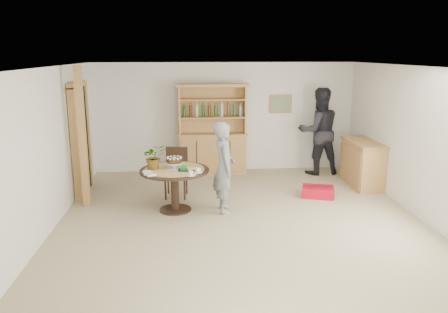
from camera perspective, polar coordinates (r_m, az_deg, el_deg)
ground at (r=7.09m, az=2.49°, el=-9.10°), size 7.00×7.00×0.00m
room_shell at (r=6.63m, az=2.66°, el=4.96°), size 6.04×7.04×2.52m
doorway at (r=8.89m, az=-18.27°, el=2.34°), size 0.13×1.10×2.18m
pine_post at (r=8.05m, az=-18.00°, el=2.29°), size 0.12×0.12×2.50m
hutch at (r=9.96m, az=-1.50°, el=1.70°), size 1.62×0.54×2.04m
sideboard at (r=9.48m, az=17.62°, el=-0.87°), size 0.54×1.26×0.94m
dining_table at (r=7.62m, az=-6.46°, el=-2.74°), size 1.20×1.20×0.76m
dining_chair at (r=8.43m, az=-6.24°, el=-1.62°), size 0.46×0.46×0.95m
birthday_cake at (r=7.59m, az=-6.50°, el=-0.61°), size 0.30×0.30×0.20m
flower_vase at (r=7.59m, az=-9.16°, el=-0.02°), size 0.47×0.44×0.42m
gift_tray at (r=7.44m, az=-4.87°, el=-1.63°), size 0.30×0.20×0.08m
coffee_cup_a at (r=7.29m, az=-3.41°, el=-1.83°), size 0.15×0.15×0.09m
coffee_cup_b at (r=7.13m, az=-4.35°, el=-2.24°), size 0.15×0.15×0.08m
napkins at (r=7.29m, az=-9.78°, el=-2.19°), size 0.24×0.33×0.03m
teen_boy at (r=7.49m, az=-0.00°, el=-1.44°), size 0.41×0.60×1.58m
adult_person at (r=10.08m, az=12.27°, el=3.24°), size 1.01×0.82×1.96m
red_suitcase at (r=8.62m, az=12.16°, el=-4.52°), size 0.69×0.55×0.21m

